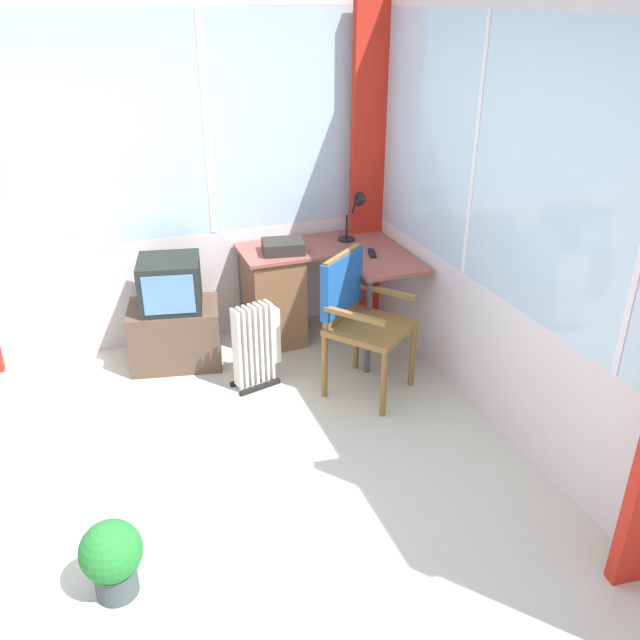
# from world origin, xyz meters

# --- Properties ---
(ground) EXTENTS (5.02, 5.07, 0.06)m
(ground) POSITION_xyz_m (0.00, 0.00, -0.03)
(ground) COLOR beige
(north_window_panel) EXTENTS (4.02, 0.07, 2.57)m
(north_window_panel) POSITION_xyz_m (-0.00, 2.07, 1.28)
(north_window_panel) COLOR silver
(north_window_panel) RESTS_ON ground
(east_window_panel) EXTENTS (0.07, 4.07, 2.57)m
(east_window_panel) POSITION_xyz_m (2.04, -0.00, 1.28)
(east_window_panel) COLOR silver
(east_window_panel) RESTS_ON ground
(curtain_corner) EXTENTS (0.32, 0.07, 2.47)m
(curtain_corner) POSITION_xyz_m (1.91, 1.94, 1.23)
(curtain_corner) COLOR red
(curtain_corner) RESTS_ON ground
(desk) EXTENTS (1.18, 1.02, 0.74)m
(desk) POSITION_xyz_m (1.10, 1.73, 0.40)
(desk) COLOR #924E45
(desk) RESTS_ON ground
(desk_lamp) EXTENTS (0.23, 0.20, 0.40)m
(desk_lamp) POSITION_xyz_m (1.73, 1.73, 1.00)
(desk_lamp) COLOR black
(desk_lamp) RESTS_ON desk
(tv_remote) EXTENTS (0.09, 0.16, 0.02)m
(tv_remote) POSITION_xyz_m (1.71, 1.42, 0.75)
(tv_remote) COLOR black
(tv_remote) RESTS_ON desk
(paper_tray) EXTENTS (0.33, 0.28, 0.09)m
(paper_tray) POSITION_xyz_m (1.11, 1.69, 0.79)
(paper_tray) COLOR #2C2824
(paper_tray) RESTS_ON desk
(wooden_armchair) EXTENTS (0.67, 0.67, 0.96)m
(wooden_armchair) POSITION_xyz_m (1.35, 0.91, 0.62)
(wooden_armchair) COLOR brown
(wooden_armchair) RESTS_ON ground
(tv_on_stand) EXTENTS (0.72, 0.56, 0.81)m
(tv_on_stand) POSITION_xyz_m (0.26, 1.66, 0.36)
(tv_on_stand) COLOR brown
(tv_on_stand) RESTS_ON ground
(space_heater) EXTENTS (0.37, 0.24, 0.61)m
(space_heater) POSITION_xyz_m (0.74, 1.15, 0.31)
(space_heater) COLOR silver
(space_heater) RESTS_ON ground
(potted_plant) EXTENTS (0.28, 0.28, 0.39)m
(potted_plant) POSITION_xyz_m (-0.35, -0.37, 0.22)
(potted_plant) COLOR #404C4D
(potted_plant) RESTS_ON ground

